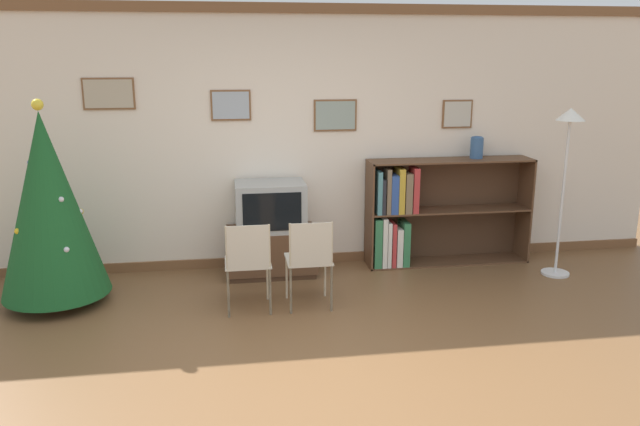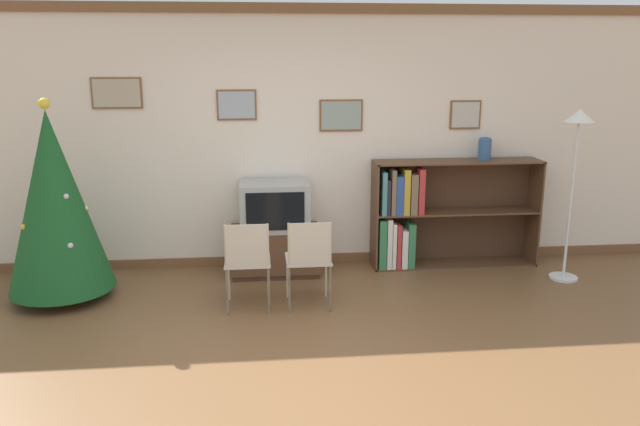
% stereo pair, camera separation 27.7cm
% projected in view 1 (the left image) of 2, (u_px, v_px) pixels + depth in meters
% --- Properties ---
extents(ground_plane, '(24.00, 24.00, 0.00)m').
position_uv_depth(ground_plane, '(320.00, 380.00, 4.36)').
color(ground_plane, brown).
extents(wall_back, '(8.32, 0.11, 2.70)m').
position_uv_depth(wall_back, '(283.00, 139.00, 6.47)').
color(wall_back, silver).
rests_on(wall_back, ground_plane).
extents(christmas_tree, '(0.94, 0.94, 1.85)m').
position_uv_depth(christmas_tree, '(49.00, 206.00, 5.48)').
color(christmas_tree, maroon).
rests_on(christmas_tree, ground_plane).
extents(tv_console, '(0.91, 0.51, 0.48)m').
position_uv_depth(tv_console, '(271.00, 251.00, 6.41)').
color(tv_console, '#412A1A').
rests_on(tv_console, ground_plane).
extents(television, '(0.70, 0.50, 0.49)m').
position_uv_depth(television, '(270.00, 206.00, 6.29)').
color(television, '#9E9E99').
rests_on(television, tv_console).
extents(folding_chair_left, '(0.40, 0.40, 0.82)m').
position_uv_depth(folding_chair_left, '(248.00, 261.00, 5.39)').
color(folding_chair_left, '#BCB29E').
rests_on(folding_chair_left, ground_plane).
extents(folding_chair_right, '(0.40, 0.40, 0.82)m').
position_uv_depth(folding_chair_right, '(310.00, 258.00, 5.47)').
color(folding_chair_right, '#BCB29E').
rests_on(folding_chair_right, ground_plane).
extents(bookshelf, '(1.76, 0.36, 1.13)m').
position_uv_depth(bookshelf, '(418.00, 214.00, 6.65)').
color(bookshelf, brown).
rests_on(bookshelf, ground_plane).
extents(vase, '(0.14, 0.14, 0.23)m').
position_uv_depth(vase, '(477.00, 147.00, 6.60)').
color(vase, '#335684').
rests_on(vase, bookshelf).
extents(standing_lamp, '(0.28, 0.28, 1.70)m').
position_uv_depth(standing_lamp, '(567.00, 149.00, 6.12)').
color(standing_lamp, silver).
rests_on(standing_lamp, ground_plane).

